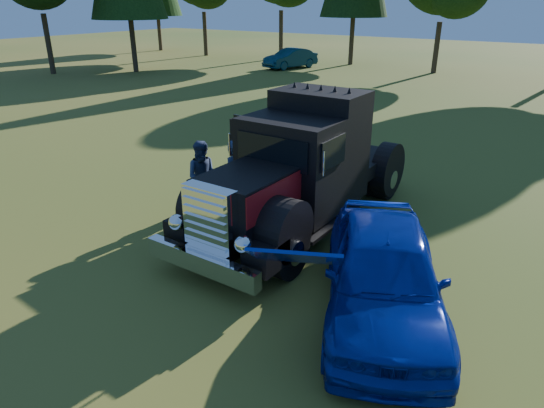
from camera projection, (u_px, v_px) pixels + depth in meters
The scene contains 6 objects.
ground at pixel (183, 256), 9.99m from camera, with size 120.00×120.00×0.00m, color #2A4E17.
diamond_t_truck at pixel (299, 173), 10.91m from camera, with size 3.38×7.16×3.00m.
hotrod_coupe at pixel (383, 272), 7.90m from camera, with size 3.69×4.98×1.89m.
spectator_near at pixel (237, 179), 11.51m from camera, with size 0.68×0.45×1.88m, color #20274C.
spectator_far at pixel (204, 177), 11.78m from camera, with size 0.87×0.68×1.80m, color #22254F.
distant_teal_car at pixel (290, 58), 36.53m from camera, with size 1.52×4.35×1.43m, color #0B3542.
Camera 1 is at (6.46, -6.21, 4.91)m, focal length 32.00 mm.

